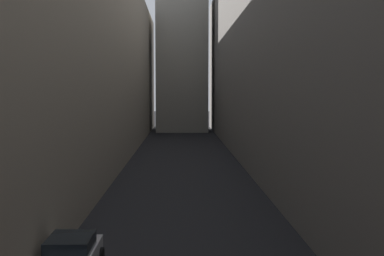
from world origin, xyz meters
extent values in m
plane|color=black|center=(0.00, 48.00, 0.00)|extent=(264.00, 264.00, 0.00)
cube|color=gray|center=(-13.20, 50.00, 10.18)|extent=(15.40, 108.00, 20.37)
cube|color=slate|center=(10.95, 50.00, 11.63)|extent=(10.89, 108.00, 23.26)
cube|color=black|center=(-4.40, 25.66, 1.29)|extent=(1.61, 1.95, 0.56)
cylinder|color=black|center=(-5.27, 27.10, 0.34)|extent=(0.22, 0.67, 0.67)
cylinder|color=black|center=(-3.53, 27.10, 0.34)|extent=(0.22, 0.67, 0.67)
camera|label=1|loc=(-0.29, 7.98, 6.96)|focal=45.09mm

